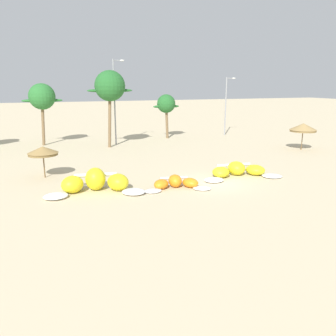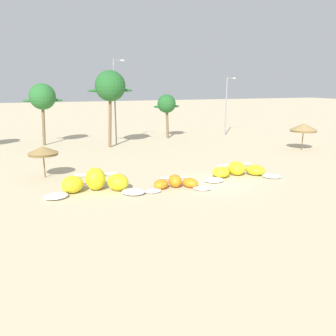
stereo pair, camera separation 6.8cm
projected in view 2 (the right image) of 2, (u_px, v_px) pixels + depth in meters
ground_plane at (214, 183)px, 26.71m from camera, size 260.00×260.00×0.00m
kite_far_left at (95, 183)px, 24.44m from camera, size 7.22×3.98×1.66m
kite_left at (176, 183)px, 25.33m from camera, size 5.13×2.87×0.93m
kite_left_of_center at (238, 171)px, 28.57m from camera, size 7.12×3.66×1.16m
beach_umbrella_near_van at (43, 151)px, 27.69m from camera, size 2.45×2.45×2.62m
beach_umbrella_middle at (304, 127)px, 39.32m from camera, size 3.08×3.08×3.12m
palm_left at (42, 97)px, 41.71m from camera, size 4.79×3.20×7.63m
palm_left_of_gap at (110, 87)px, 40.05m from camera, size 5.41×3.61×9.12m
palm_center_left at (167, 104)px, 47.34m from camera, size 3.85×2.57×6.15m
lamppost_west at (116, 99)px, 42.12m from camera, size 1.48×0.24×10.45m
lamppost_west_center at (227, 103)px, 50.27m from camera, size 1.56×0.24×8.48m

